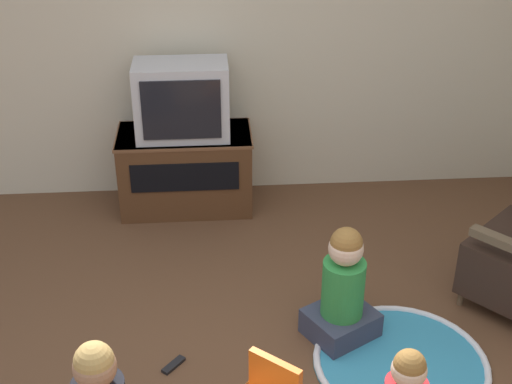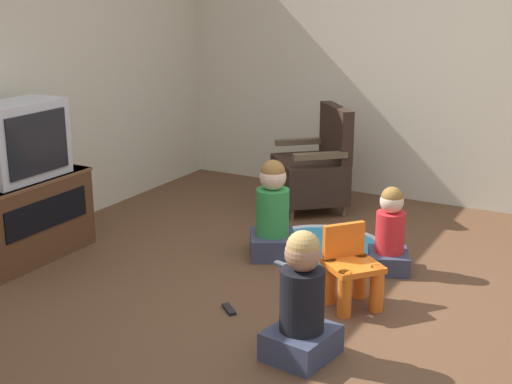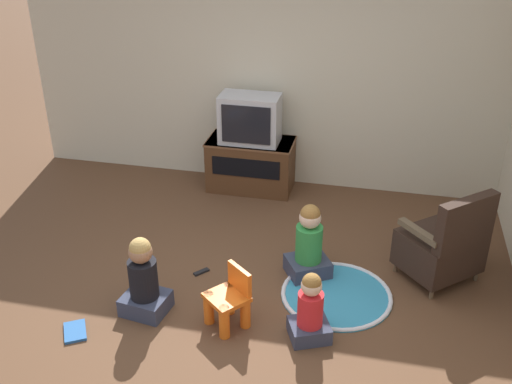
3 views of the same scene
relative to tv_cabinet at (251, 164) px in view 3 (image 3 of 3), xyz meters
The scene contains 12 objects.
ground_plane 2.23m from the tv_cabinet, 81.45° to the right, with size 30.00×30.00×0.00m, color brown.
wall_back 1.05m from the tv_cabinet, 74.74° to the left, with size 5.52×0.12×2.61m.
tv_cabinet is the anchor object (origin of this frame).
television 0.56m from the tv_cabinet, 90.00° to the right, with size 0.65×0.37×0.54m.
black_armchair 2.46m from the tv_cabinet, 33.47° to the right, with size 0.83×0.82×0.90m.
yellow_kid_chair 2.40m from the tv_cabinet, 81.05° to the right, with size 0.42×0.42×0.50m.
play_mat 2.19m from the tv_cabinet, 56.92° to the right, with size 0.96×0.96×0.04m.
child_watching_left 1.79m from the tv_cabinet, 60.12° to the right, with size 0.47×0.46×0.71m.
child_watching_center 2.60m from the tv_cabinet, 66.75° to the right, with size 0.39×0.37×0.60m.
child_watching_right 2.39m from the tv_cabinet, 98.19° to the right, with size 0.40×0.36×0.71m.
book 2.88m from the tv_cabinet, 106.08° to the right, with size 0.27×0.30×0.02m.
remote_control 1.78m from the tv_cabinet, 91.83° to the right, with size 0.13×0.14×0.02m.
Camera 3 is at (1.09, -3.84, 3.20)m, focal length 42.00 mm.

